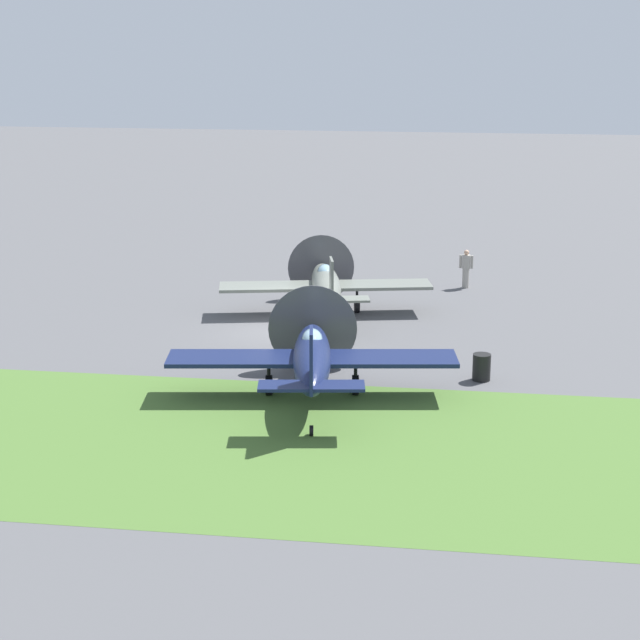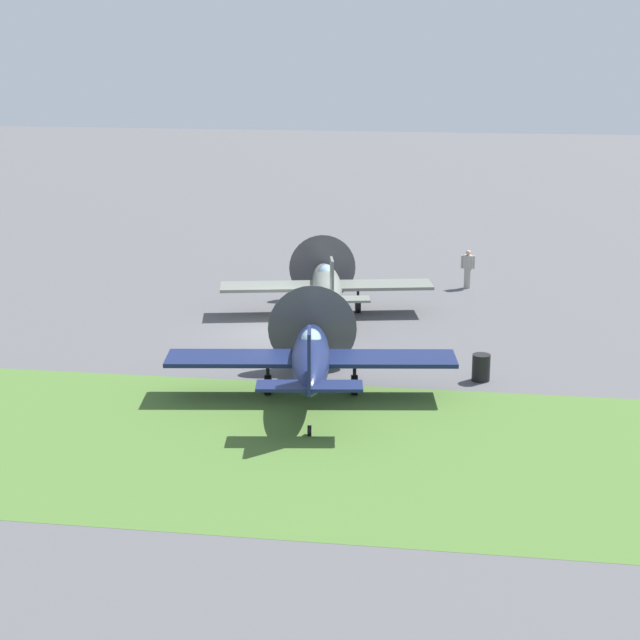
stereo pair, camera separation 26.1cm
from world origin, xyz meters
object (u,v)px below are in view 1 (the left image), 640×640
airplane_wingman (312,357)px  airplane_lead (326,284)px  ground_crew_chief (466,268)px  fuel_drum (482,367)px

airplane_wingman → airplane_lead: bearing=87.2°
airplane_wingman → ground_crew_chief: bearing=65.1°
airplane_lead → ground_crew_chief: 7.84m
airplane_lead → ground_crew_chief: size_ratio=5.05×
airplane_lead → fuel_drum: 9.75m
airplane_wingman → fuel_drum: airplane_wingman is taller
ground_crew_chief → airplane_lead: bearing=51.2°
airplane_lead → ground_crew_chief: airplane_lead is taller
airplane_wingman → fuel_drum: (5.31, 2.54, -0.93)m
airplane_wingman → ground_crew_chief: size_ratio=5.36×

